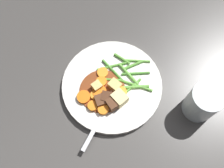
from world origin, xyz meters
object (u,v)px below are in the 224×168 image
object	(u,v)px
carrot_slice_4	(95,95)
carrot_slice_7	(101,94)
carrot_slice_1	(93,106)
water_glass	(203,102)
carrot_slice_2	(103,110)
carrot_slice_5	(102,73)
potato_chunk_2	(97,86)
meat_chunk_0	(113,103)
meat_chunk_1	(101,100)
meat_chunk_2	(108,98)
carrot_slice_3	(101,82)
dinner_plate	(112,85)
carrot_slice_6	(122,92)
fork	(102,116)
potato_chunk_1	(119,98)
carrot_slice_0	(84,97)
potato_chunk_0	(116,85)

from	to	relation	value
carrot_slice_4	carrot_slice_7	world-z (taller)	carrot_slice_7
carrot_slice_1	water_glass	bearing A→B (deg)	141.21
carrot_slice_2	carrot_slice_5	xyz separation A→B (m)	(-0.06, -0.08, -0.00)
carrot_slice_1	potato_chunk_2	bearing A→B (deg)	-139.47
potato_chunk_2	meat_chunk_0	distance (m)	0.06
meat_chunk_1	meat_chunk_2	xyz separation A→B (m)	(-0.02, 0.01, 0.00)
carrot_slice_1	carrot_slice_3	bearing A→B (deg)	-146.33
meat_chunk_1	dinner_plate	bearing A→B (deg)	-158.85
carrot_slice_2	carrot_slice_7	xyz separation A→B (m)	(-0.02, -0.04, -0.00)
carrot_slice_1	carrot_slice_7	world-z (taller)	carrot_slice_7
carrot_slice_1	carrot_slice_6	size ratio (longest dim) A/B	0.85
carrot_slice_6	meat_chunk_1	size ratio (longest dim) A/B	1.07
carrot_slice_7	fork	world-z (taller)	carrot_slice_7
dinner_plate	carrot_slice_6	size ratio (longest dim) A/B	8.44
potato_chunk_2	potato_chunk_1	bearing A→B (deg)	110.70
meat_chunk_1	carrot_slice_2	bearing A→B (deg)	65.66
carrot_slice_6	meat_chunk_0	world-z (taller)	meat_chunk_0
carrot_slice_4	dinner_plate	bearing A→B (deg)	178.38
dinner_plate	potato_chunk_2	size ratio (longest dim) A/B	11.38
carrot_slice_0	carrot_slice_1	world-z (taller)	same
carrot_slice_1	carrot_slice_3	xyz separation A→B (m)	(-0.06, -0.04, 0.00)
carrot_slice_0	potato_chunk_1	bearing A→B (deg)	136.83
carrot_slice_3	potato_chunk_1	distance (m)	0.07
carrot_slice_3	carrot_slice_2	bearing A→B (deg)	55.24
meat_chunk_0	potato_chunk_2	bearing A→B (deg)	-86.88
carrot_slice_1	meat_chunk_2	xyz separation A→B (m)	(-0.04, 0.01, 0.01)
carrot_slice_3	carrot_slice_6	world-z (taller)	carrot_slice_6
meat_chunk_1	fork	world-z (taller)	meat_chunk_1
carrot_slice_3	potato_chunk_0	xyz separation A→B (m)	(-0.02, 0.03, 0.01)
dinner_plate	carrot_slice_2	distance (m)	0.08
meat_chunk_0	fork	world-z (taller)	meat_chunk_0
potato_chunk_2	meat_chunk_1	distance (m)	0.04
potato_chunk_1	meat_chunk_0	world-z (taller)	potato_chunk_1
carrot_slice_3	meat_chunk_1	bearing A→B (deg)	50.58
carrot_slice_1	carrot_slice_3	size ratio (longest dim) A/B	0.95
carrot_slice_2	carrot_slice_1	bearing A→B (deg)	-60.44
meat_chunk_2	carrot_slice_3	bearing A→B (deg)	-108.97
carrot_slice_4	potato_chunk_2	size ratio (longest dim) A/B	1.16
dinner_plate	meat_chunk_1	world-z (taller)	meat_chunk_1
carrot_slice_3	meat_chunk_1	distance (m)	0.05
carrot_slice_0	carrot_slice_5	distance (m)	0.08
carrot_slice_7	potato_chunk_2	size ratio (longest dim) A/B	1.57
fork	carrot_slice_0	bearing A→B (deg)	-86.18
potato_chunk_0	carrot_slice_4	bearing A→B (deg)	-12.78
potato_chunk_0	dinner_plate	bearing A→B (deg)	-76.12
fork	water_glass	distance (m)	0.25
carrot_slice_0	carrot_slice_5	xyz separation A→B (m)	(-0.08, -0.02, -0.00)
carrot_slice_6	carrot_slice_1	bearing A→B (deg)	-12.67
potato_chunk_1	water_glass	bearing A→B (deg)	136.51
carrot_slice_7	carrot_slice_1	bearing A→B (deg)	19.64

